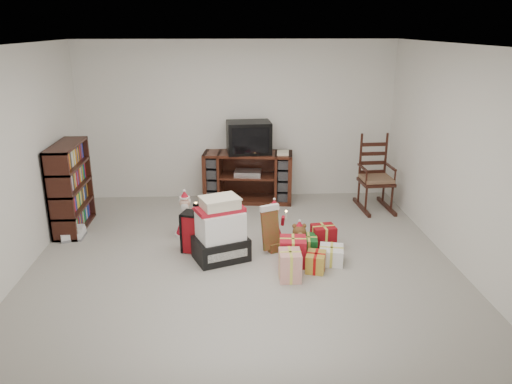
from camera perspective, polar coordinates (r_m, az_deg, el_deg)
room at (r=5.58m, az=-1.63°, el=3.51°), size 5.01×5.01×2.51m
tv_stand at (r=7.95m, az=-0.92°, el=1.74°), size 1.44×0.67×0.80m
bookshelf at (r=7.25m, az=-20.41°, el=0.37°), size 0.33×0.98×1.20m
rocking_chair at (r=7.87m, az=13.42°, el=1.08°), size 0.51×0.81×1.18m
gift_pile at (r=5.98m, az=-4.06°, el=-4.70°), size 0.73×0.64×0.77m
red_suitcase at (r=6.22m, az=-6.50°, el=-4.63°), size 0.44×0.33×0.60m
stocking at (r=6.18m, az=1.65°, el=-4.19°), size 0.31×0.23×0.62m
teddy_bear at (r=6.23m, az=4.92°, el=-5.48°), size 0.25×0.23×0.38m
santa_figurine at (r=6.48m, az=2.08°, el=-3.86°), size 0.29×0.27×0.59m
mrs_claus_figurine at (r=6.74m, az=-8.05°, el=-3.00°), size 0.31×0.29×0.63m
sneaker_pair at (r=7.08m, az=-20.30°, el=-4.60°), size 0.37×0.32×0.10m
gift_cluster at (r=6.00m, az=6.26°, el=-6.85°), size 0.78×1.09×0.27m
crt_television at (r=7.79m, az=-0.83°, el=6.26°), size 0.70×0.53×0.49m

